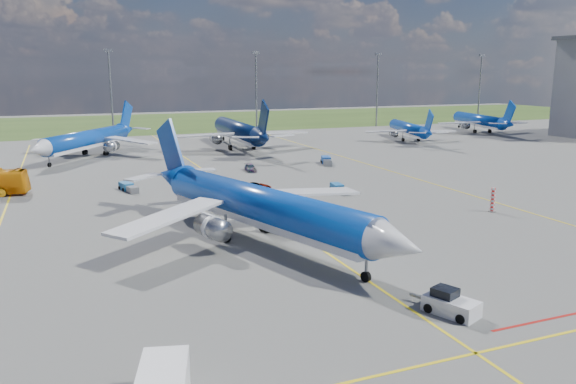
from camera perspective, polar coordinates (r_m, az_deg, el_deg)
name	(u,v)px	position (r m, az deg, el deg)	size (l,w,h in m)	color
ground	(332,256)	(53.11, 4.45, -6.52)	(400.00, 400.00, 0.00)	#5A5A57
grass_strip	(134,123)	(197.04, -15.37, 6.76)	(400.00, 80.00, 0.01)	#2D4719
taxiway_lines	(244,196)	(78.04, -4.47, -0.45)	(60.25, 160.00, 0.02)	yellow
floodlight_masts	(187,88)	(158.45, -10.23, 10.35)	(202.20, 0.50, 22.70)	slate
warning_post	(493,200)	(73.51, 20.08, -0.76)	(0.50, 0.50, 3.00)	red
bg_jet_nnw	(89,157)	(121.35, -19.59, 3.39)	(29.70, 38.98, 10.21)	#0B3EA7
bg_jet_n	(239,148)	(128.17, -5.04, 4.48)	(33.09, 43.43, 11.38)	#081A43
bg_jet_ne	(408,140)	(145.47, 12.08, 5.17)	(24.47, 32.12, 8.41)	#0B3EA7
bg_jet_ene	(478,132)	(171.01, 18.74, 5.80)	(27.85, 36.55, 9.57)	#0B3EA7
main_airliner	(262,243)	(57.04, -2.69, -5.17)	(32.24, 42.32, 11.08)	#0B3EA7
pushback_tug	(450,304)	(42.42, 16.12, -10.86)	(3.29, 5.35, 1.81)	silver
service_car_b	(256,187)	(81.07, -3.31, 0.52)	(2.21, 4.79, 1.33)	#999999
service_car_c	(250,168)	(97.91, -3.84, 2.48)	(1.64, 4.03, 1.17)	#999999
baggage_tug_w	(339,189)	(80.97, 5.20, 0.35)	(1.82, 4.83, 1.06)	#1A5D9E
baggage_tug_c	(128,187)	(84.57, -15.91, 0.45)	(2.44, 5.10, 1.11)	#1A62A1
baggage_tug_e	(327,161)	(105.47, 3.93, 3.17)	(3.32, 5.79, 1.26)	#1B4DA7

